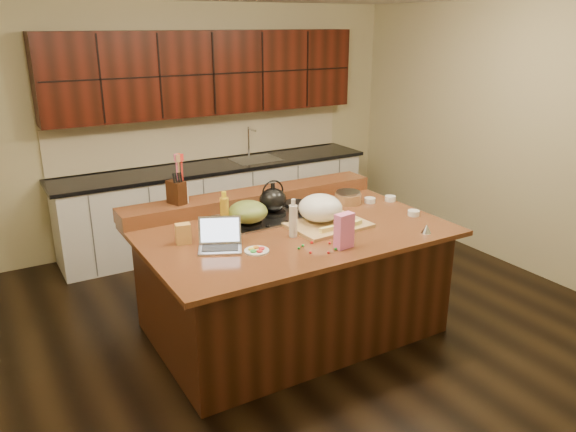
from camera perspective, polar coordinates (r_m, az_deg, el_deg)
room at (r=4.38m, az=0.33°, el=4.15°), size 5.52×5.02×2.72m
island at (r=4.69m, az=0.31°, el=-6.38°), size 2.40×1.60×0.92m
back_ledge at (r=5.07m, az=-3.72°, el=1.85°), size 2.40×0.30×0.12m
cooktop at (r=4.75m, az=-1.53°, el=0.11°), size 0.92×0.52×0.05m
back_counter at (r=6.53m, az=-7.45°, el=5.68°), size 3.70×0.66×2.40m
kettle at (r=4.71m, az=-1.54°, el=1.64°), size 0.27×0.27×0.21m
green_bowl at (r=4.47m, az=-4.10°, el=0.43°), size 0.38×0.38×0.17m
laptop at (r=4.12m, az=-6.92°, el=-2.44°), size 0.38×0.35×0.22m
oil_bottle at (r=4.42m, az=-6.46°, el=0.17°), size 0.08×0.08×0.27m
vinegar_bottle at (r=4.27m, az=0.53°, el=-0.52°), size 0.07×0.07×0.25m
wooden_tray at (r=4.54m, az=3.51°, el=0.43°), size 0.64×0.51×0.25m
ramekin_a at (r=4.89m, az=12.64°, el=0.30°), size 0.13×0.13×0.04m
ramekin_b at (r=5.26m, az=10.35°, el=1.77°), size 0.13×0.13×0.04m
ramekin_c at (r=5.17m, az=8.32°, el=1.59°), size 0.13×0.13×0.04m
strainer_bowl at (r=5.13m, az=6.11°, el=1.80°), size 0.28×0.28×0.09m
kitchen_timer at (r=4.51m, az=13.88°, el=-1.26°), size 0.10×0.10×0.07m
pink_bag at (r=4.08m, az=5.72°, el=-1.50°), size 0.15×0.09×0.26m
candy_plate at (r=4.04m, az=-3.20°, el=-3.55°), size 0.22×0.22×0.01m
package_box at (r=4.23m, az=-10.60°, el=-1.77°), size 0.12×0.10×0.15m
utensil_crock at (r=4.79m, az=-10.79°, el=2.13°), size 0.14×0.14×0.14m
knife_block at (r=4.77m, az=-11.26°, el=2.37°), size 0.14×0.18×0.19m
gumdrop_0 at (r=4.18m, az=2.43°, el=-2.69°), size 0.02×0.02×0.02m
gumdrop_1 at (r=4.07m, az=1.12°, el=-3.28°), size 0.02×0.02×0.02m
gumdrop_2 at (r=4.18m, az=4.25°, el=-2.74°), size 0.02×0.02×0.02m
gumdrop_3 at (r=4.18m, az=6.48°, el=-2.83°), size 0.02×0.02×0.02m
gumdrop_4 at (r=4.08m, az=5.18°, el=-3.32°), size 0.02×0.02×0.02m
gumdrop_5 at (r=4.12m, az=1.53°, el=-3.01°), size 0.02×0.02×0.02m
gumdrop_6 at (r=4.00m, az=2.30°, el=-3.72°), size 0.02×0.02×0.02m
gumdrop_7 at (r=4.07m, az=4.86°, el=-3.35°), size 0.02×0.02×0.02m
gumdrop_8 at (r=4.01m, az=4.12°, el=-3.72°), size 0.02×0.02×0.02m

